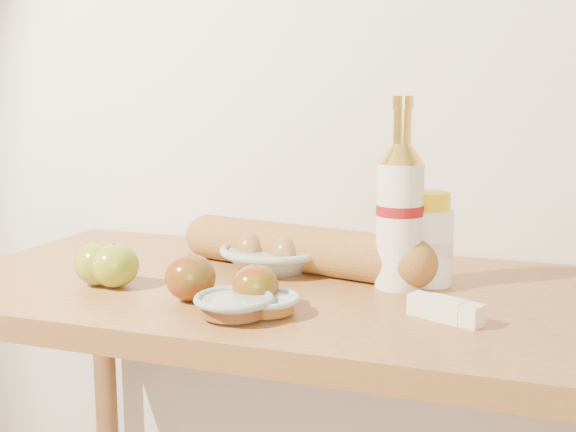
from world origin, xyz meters
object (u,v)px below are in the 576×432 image
Objects in this scene: table at (294,355)px; baguette at (302,249)px; bourbon_bottle at (400,211)px; egg_bowl at (274,254)px; cream_bottle at (430,242)px.

baguette is at bearing 100.26° from table.
bourbon_bottle reaches higher than egg_bowl.
egg_bowl is at bearing 128.73° from table.
egg_bowl is (-0.23, 0.04, -0.10)m from bourbon_bottle.
cream_bottle is at bearing 10.40° from baguette.
bourbon_bottle is at bearing -2.03° from baguette.
bourbon_bottle reaches higher than baguette.
table is 3.87× the size of bourbon_bottle.
cream_bottle is 0.28m from egg_bowl.
table is at bearing -51.27° from egg_bowl.
bourbon_bottle is 0.08m from cream_bottle.
table is at bearing 172.11° from bourbon_bottle.
bourbon_bottle reaches higher than table.
baguette reaches higher than egg_bowl.
table is 0.30m from bourbon_bottle.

